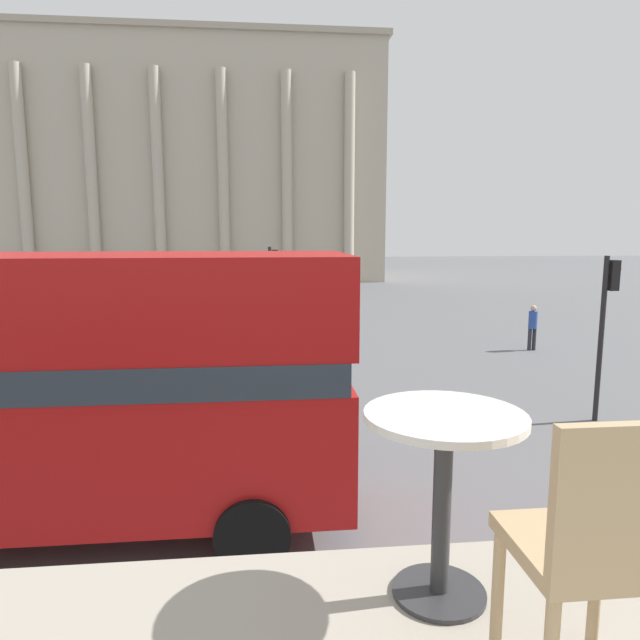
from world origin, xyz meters
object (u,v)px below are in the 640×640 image
object	(u,v)px
traffic_light_near	(606,315)
traffic_light_mid	(272,286)
cafe_chair_0	(595,545)
plaza_building_left	(200,167)
car_silver	(126,341)
pedestrian_red	(262,310)
cafe_dining_table	(443,463)
car_navy	(91,331)
pedestrian_blue	(533,324)

from	to	relation	value
traffic_light_near	traffic_light_mid	xyz separation A→B (m)	(-7.56, 7.53, 0.02)
traffic_light_mid	cafe_chair_0	bearing A→B (deg)	-88.30
traffic_light_mid	plaza_building_left	bearing A→B (deg)	99.20
cafe_chair_0	car_silver	xyz separation A→B (m)	(-5.67, 18.69, -2.88)
traffic_light_near	pedestrian_red	size ratio (longest dim) A/B	2.22
cafe_dining_table	traffic_light_near	bearing A→B (deg)	54.91
traffic_light_near	car_navy	distance (m)	17.63
traffic_light_mid	pedestrian_red	xyz separation A→B (m)	(-0.37, 5.40, -1.55)
plaza_building_left	car_silver	world-z (taller)	plaza_building_left
car_navy	car_silver	bearing A→B (deg)	84.14
traffic_light_mid	pedestrian_red	bearing A→B (deg)	93.89
traffic_light_near	traffic_light_mid	world-z (taller)	traffic_light_mid
cafe_chair_0	traffic_light_near	distance (m)	13.02
car_silver	plaza_building_left	bearing A→B (deg)	-136.69
traffic_light_near	car_silver	size ratio (longest dim) A/B	0.93
cafe_chair_0	pedestrian_red	size ratio (longest dim) A/B	0.52
cafe_dining_table	pedestrian_red	world-z (taller)	cafe_dining_table
pedestrian_blue	cafe_dining_table	bearing A→B (deg)	-90.63
traffic_light_near	pedestrian_red	xyz separation A→B (m)	(-7.93, 12.92, -1.53)
cafe_chair_0	plaza_building_left	world-z (taller)	plaza_building_left
cafe_dining_table	car_silver	distance (m)	19.14
cafe_dining_table	pedestrian_red	size ratio (longest dim) A/B	0.41
cafe_chair_0	plaza_building_left	xyz separation A→B (m)	(-6.64, 56.05, 7.08)
plaza_building_left	pedestrian_red	world-z (taller)	plaza_building_left
cafe_dining_table	traffic_light_near	distance (m)	12.70
car_silver	car_navy	xyz separation A→B (m)	(-1.76, 2.15, 0.00)
cafe_chair_0	plaza_building_left	size ratio (longest dim) A/B	0.03
traffic_light_mid	pedestrian_blue	size ratio (longest dim) A/B	2.29
cafe_dining_table	cafe_chair_0	size ratio (longest dim) A/B	0.80
cafe_dining_table	car_navy	bearing A→B (deg)	109.46
car_navy	traffic_light_near	bearing A→B (deg)	100.31
cafe_dining_table	pedestrian_blue	distance (m)	20.84
cafe_chair_0	traffic_light_near	bearing A→B (deg)	55.04
car_navy	cafe_dining_table	bearing A→B (deg)	64.26
cafe_chair_0	plaza_building_left	bearing A→B (deg)	94.53
pedestrian_red	traffic_light_near	bearing A→B (deg)	51.00
car_silver	traffic_light_mid	bearing A→B (deg)	129.09
traffic_light_near	car_navy	bearing A→B (deg)	145.52
cafe_dining_table	traffic_light_near	xyz separation A→B (m)	(7.28, 10.36, -1.04)
plaza_building_left	traffic_light_near	size ratio (longest dim) A/B	8.70
plaza_building_left	traffic_light_mid	world-z (taller)	plaza_building_left
traffic_light_near	pedestrian_red	world-z (taller)	traffic_light_near
cafe_dining_table	car_navy	distance (m)	21.71
car_navy	pedestrian_red	size ratio (longest dim) A/B	2.39
cafe_chair_0	cafe_dining_table	bearing A→B (deg)	112.88
car_navy	pedestrian_blue	xyz separation A→B (m)	(16.70, -1.93, 0.29)
cafe_dining_table	car_navy	xyz separation A→B (m)	(-7.17, 20.28, -2.90)
pedestrian_blue	plaza_building_left	bearing A→B (deg)	140.00
traffic_light_near	cafe_dining_table	bearing A→B (deg)	-125.09
cafe_chair_0	pedestrian_blue	bearing A→B (deg)	61.66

